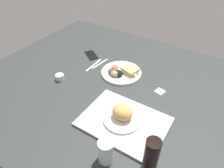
# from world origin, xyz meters

# --- Properties ---
(ground_plane) EXTENTS (1.90, 1.50, 0.03)m
(ground_plane) POSITION_xyz_m (0.00, 0.00, -0.01)
(ground_plane) COLOR #282D2B
(serving_tray) EXTENTS (0.45, 0.33, 0.02)m
(serving_tray) POSITION_xyz_m (-0.19, 0.23, 0.01)
(serving_tray) COLOR #9EA0A3
(serving_tray) RESTS_ON ground_plane
(bread_plate_near) EXTENTS (0.20, 0.20, 0.09)m
(bread_plate_near) POSITION_xyz_m (-0.17, 0.23, 0.05)
(bread_plate_near) COLOR white
(bread_plate_near) RESTS_ON serving_tray
(plate_with_salad) EXTENTS (0.28, 0.28, 0.05)m
(plate_with_salad) POSITION_xyz_m (0.05, -0.14, 0.02)
(plate_with_salad) COLOR white
(plate_with_salad) RESTS_ON ground_plane
(drinking_glass) EXTENTS (0.07, 0.07, 0.13)m
(drinking_glass) POSITION_xyz_m (-0.23, 0.47, 0.06)
(drinking_glass) COLOR silver
(drinking_glass) RESTS_ON ground_plane
(soda_bottle) EXTENTS (0.06, 0.06, 0.20)m
(soda_bottle) POSITION_xyz_m (-0.41, 0.40, 0.10)
(soda_bottle) COLOR black
(soda_bottle) RESTS_ON ground_plane
(espresso_cup) EXTENTS (0.06, 0.06, 0.04)m
(espresso_cup) POSITION_xyz_m (0.37, 0.14, 0.02)
(espresso_cup) COLOR silver
(espresso_cup) RESTS_ON ground_plane
(fork) EXTENTS (0.04, 0.17, 0.01)m
(fork) POSITION_xyz_m (0.25, -0.17, 0.00)
(fork) COLOR #B7B7BC
(fork) RESTS_ON ground_plane
(knife) EXTENTS (0.02, 0.19, 0.01)m
(knife) POSITION_xyz_m (0.28, -0.13, 0.00)
(knife) COLOR #B7B7BC
(knife) RESTS_ON ground_plane
(cell_phone) EXTENTS (0.16, 0.14, 0.01)m
(cell_phone) POSITION_xyz_m (0.39, -0.23, 0.00)
(cell_phone) COLOR black
(cell_phone) RESTS_ON ground_plane
(sticky_note) EXTENTS (0.07, 0.07, 0.00)m
(sticky_note) POSITION_xyz_m (-0.25, -0.12, 0.00)
(sticky_note) COLOR pink
(sticky_note) RESTS_ON ground_plane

